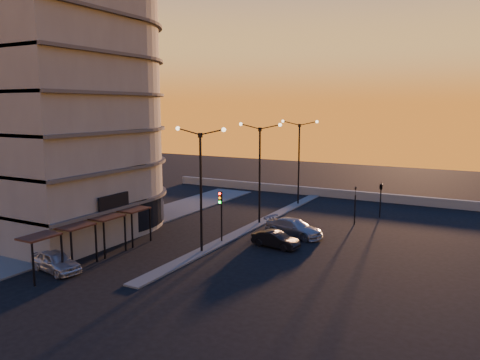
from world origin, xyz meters
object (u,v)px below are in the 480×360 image
Objects in this scene: streetlamp_mid at (260,165)px; traffic_light_main at (221,208)px; car_wagon at (294,228)px; car_sedan at (276,239)px; car_hatchback at (56,261)px.

streetlamp_mid reaches higher than traffic_light_main.
streetlamp_mid is 7.07m from car_wagon.
traffic_light_main is 0.82× the size of car_wagon.
car_sedan is at bearing -171.18° from car_wagon.
car_sedan is 0.75× the size of car_wagon.
streetlamp_mid is 1.85× the size of car_wagon.
traffic_light_main reaches higher than car_wagon.
car_wagon is (10.84, 15.65, 0.04)m from car_hatchback.
streetlamp_mid is 7.62m from traffic_light_main.
streetlamp_mid is 2.46× the size of car_sedan.
car_hatchback reaches higher than car_sedan.
streetlamp_mid is 19.84m from car_hatchback.
car_hatchback is at bearing 155.51° from car_wagon.
car_wagon is at bearing -29.10° from streetlamp_mid.
car_hatchback is 0.81× the size of car_wagon.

